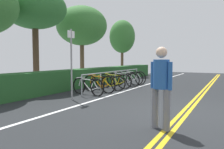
{
  "coord_description": "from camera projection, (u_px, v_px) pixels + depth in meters",
  "views": [
    {
      "loc": [
        -6.09,
        -1.08,
        1.43
      ],
      "look_at": [
        2.35,
        3.45,
        0.75
      ],
      "focal_mm": 36.21,
      "sensor_mm": 36.0,
      "label": 1
    }
  ],
  "objects": [
    {
      "name": "bicycle_4",
      "position": [
        123.0,
        80.0,
        11.49
      ],
      "size": [
        0.46,
        1.77,
        0.76
      ],
      "color": "black",
      "rests_on": "ground_plane"
    },
    {
      "name": "pedestrian",
      "position": [
        161.0,
        82.0,
        4.52
      ],
      "size": [
        0.32,
        0.47,
        1.67
      ],
      "color": "slate",
      "rests_on": "ground_plane"
    },
    {
      "name": "tree_mid",
      "position": [
        35.0,
        9.0,
        11.15
      ],
      "size": [
        3.12,
        3.12,
        4.91
      ],
      "color": "#473323",
      "rests_on": "ground_plane"
    },
    {
      "name": "tree_far_right",
      "position": [
        82.0,
        26.0,
        14.69
      ],
      "size": [
        3.29,
        3.29,
        4.83
      ],
      "color": "brown",
      "rests_on": "ground_plane"
    },
    {
      "name": "bicycle_0",
      "position": [
        88.0,
        86.0,
        8.93
      ],
      "size": [
        0.46,
        1.66,
        0.71
      ],
      "color": "black",
      "rests_on": "ground_plane"
    },
    {
      "name": "hedge_backdrop",
      "position": [
        99.0,
        76.0,
        13.02
      ],
      "size": [
        14.47,
        0.85,
        0.9
      ],
      "primitive_type": "cube",
      "color": "#235626",
      "rests_on": "ground_plane"
    },
    {
      "name": "bicycle_6",
      "position": [
        133.0,
        77.0,
        12.85
      ],
      "size": [
        0.64,
        1.79,
        0.78
      ],
      "color": "black",
      "rests_on": "ground_plane"
    },
    {
      "name": "bicycle_2",
      "position": [
        108.0,
        83.0,
        10.18
      ],
      "size": [
        0.55,
        1.61,
        0.71
      ],
      "color": "black",
      "rests_on": "ground_plane"
    },
    {
      "name": "centre_line_yellow_outer",
      "position": [
        182.0,
        112.0,
        6.0
      ],
      "size": [
        32.62,
        0.1,
        0.0
      ],
      "primitive_type": "cube",
      "color": "gold",
      "rests_on": "ground_plane"
    },
    {
      "name": "tree_extra",
      "position": [
        122.0,
        37.0,
        18.51
      ],
      "size": [
        2.1,
        2.1,
        4.57
      ],
      "color": "brown",
      "rests_on": "ground_plane"
    },
    {
      "name": "bike_lane_stripe_white",
      "position": [
        89.0,
        102.0,
        7.4
      ],
      "size": [
        32.62,
        0.12,
        0.0
      ],
      "primitive_type": "cube",
      "color": "white",
      "rests_on": "ground_plane"
    },
    {
      "name": "bicycle_3",
      "position": [
        115.0,
        81.0,
        10.88
      ],
      "size": [
        0.47,
        1.7,
        0.75
      ],
      "color": "black",
      "rests_on": "ground_plane"
    },
    {
      "name": "bicycle_5",
      "position": [
        127.0,
        78.0,
        12.15
      ],
      "size": [
        0.68,
        1.69,
        0.79
      ],
      "color": "black",
      "rests_on": "ground_plane"
    },
    {
      "name": "centre_line_yellow_inner",
      "position": [
        188.0,
        113.0,
        5.93
      ],
      "size": [
        32.62,
        0.1,
        0.0
      ],
      "primitive_type": "cube",
      "color": "gold",
      "rests_on": "ground_plane"
    },
    {
      "name": "bicycle_1",
      "position": [
        99.0,
        84.0,
        9.61
      ],
      "size": [
        0.46,
        1.71,
        0.77
      ],
      "color": "black",
      "rests_on": "ground_plane"
    },
    {
      "name": "ground_plane",
      "position": [
        185.0,
        114.0,
        5.96
      ],
      "size": [
        36.24,
        11.86,
        0.05
      ],
      "primitive_type": "cube",
      "color": "#232628"
    },
    {
      "name": "bike_rack",
      "position": [
        115.0,
        76.0,
        10.83
      ],
      "size": [
        5.52,
        0.05,
        0.84
      ],
      "color": "#9EA0A5",
      "rests_on": "ground_plane"
    },
    {
      "name": "sign_post_near",
      "position": [
        71.0,
        58.0,
        7.75
      ],
      "size": [
        0.36,
        0.06,
        2.44
      ],
      "color": "gray",
      "rests_on": "ground_plane"
    }
  ]
}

